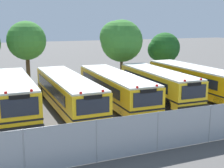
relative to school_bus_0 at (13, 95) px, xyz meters
The scene contains 10 objects.
ground_plane 7.81m from the school_bus_0, ahead, with size 160.00×160.00×0.00m, color #514F4C.
school_bus_0 is the anchor object (origin of this frame).
school_bus_1 3.86m from the school_bus_0, ahead, with size 2.58×11.66×2.54m.
school_bus_2 7.68m from the school_bus_0, ahead, with size 2.72×11.13×2.52m.
school_bus_3 11.51m from the school_bus_0, ahead, with size 2.66×10.06×2.56m.
school_bus_4 15.29m from the school_bus_0, ahead, with size 2.76×11.54×2.62m.
tree_1 10.84m from the school_bus_0, 76.68° to the left, with size 3.89×3.89×6.46m.
tree_2 14.60m from the school_bus_0, 35.11° to the left, with size 4.62×4.46×6.60m.
tree_3 19.47m from the school_bus_0, 26.69° to the left, with size 3.69×3.49×5.18m.
chainlink_fence 11.96m from the school_bus_0, 50.25° to the right, with size 22.39×0.07×2.07m.
Camera 1 is at (-9.12, -21.49, 6.35)m, focal length 48.92 mm.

